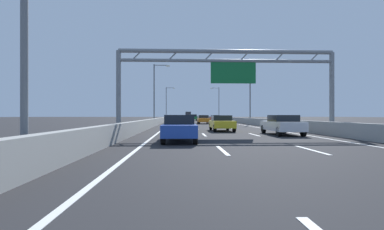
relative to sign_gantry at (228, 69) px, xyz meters
The scene contains 52 objects.
ground_plane 77.54m from the sign_gantry, 90.05° to the left, with size 260.00×260.00×0.00m, color #262628.
lane_dash_left_1 11.36m from the sign_gantry, 100.45° to the right, with size 0.16×3.00×0.01m, color white.
lane_dash_left_2 5.31m from the sign_gantry, 149.21° to the right, with size 0.16×3.00×0.01m, color white.
lane_dash_left_3 9.44m from the sign_gantry, 103.29° to the left, with size 0.16×3.00×0.01m, color white.
lane_dash_left_4 17.67m from the sign_gantry, 96.30° to the left, with size 0.16×3.00×0.01m, color white.
lane_dash_left_5 26.40m from the sign_gantry, 94.12° to the left, with size 0.16×3.00×0.01m, color white.
lane_dash_left_6 35.27m from the sign_gantry, 93.06° to the left, with size 0.16×3.00×0.01m, color white.
lane_dash_left_7 44.20m from the sign_gantry, 92.43° to the left, with size 0.16×3.00×0.01m, color white.
lane_dash_left_8 53.14m from the sign_gantry, 92.02° to the left, with size 0.16×3.00×0.01m, color white.
lane_dash_left_9 62.11m from the sign_gantry, 91.73° to the left, with size 0.16×3.00×0.01m, color white.
lane_dash_left_10 71.08m from the sign_gantry, 91.51° to the left, with size 0.16×3.00×0.01m, color white.
lane_dash_left_11 80.06m from the sign_gantry, 91.34° to the left, with size 0.16×3.00×0.01m, color white.
lane_dash_left_12 89.04m from the sign_gantry, 91.20° to the left, with size 0.16×3.00×0.01m, color white.
lane_dash_left_13 98.03m from the sign_gantry, 91.09° to the left, with size 0.16×3.00×0.01m, color white.
lane_dash_left_14 107.02m from the sign_gantry, 91.00° to the left, with size 0.16×3.00×0.01m, color white.
lane_dash_left_15 116.01m from the sign_gantry, 90.92° to the left, with size 0.16×3.00×0.01m, color white.
lane_dash_left_16 125.00m from the sign_gantry, 90.86° to the left, with size 0.16×3.00×0.01m, color white.
lane_dash_left_17 133.99m from the sign_gantry, 90.80° to the left, with size 0.16×3.00×0.01m, color white.
lane_dash_right_1 11.34m from the sign_gantry, 80.26° to the right, with size 0.16×3.00×0.01m, color white.
lane_dash_right_2 5.26m from the sign_gantry, 32.61° to the right, with size 0.16×3.00×0.01m, color white.
lane_dash_right_3 9.42m from the sign_gantry, 77.59° to the left, with size 0.16×3.00×0.01m, color white.
lane_dash_right_4 17.66m from the sign_gantry, 84.13° to the left, with size 0.16×3.00×0.01m, color white.
lane_dash_right_5 26.40m from the sign_gantry, 86.16° to the left, with size 0.16×3.00×0.01m, color white.
lane_dash_right_6 35.27m from the sign_gantry, 87.15° to the left, with size 0.16×3.00×0.01m, color white.
lane_dash_right_7 44.19m from the sign_gantry, 87.73° to the left, with size 0.16×3.00×0.01m, color white.
lane_dash_right_8 53.14m from the sign_gantry, 88.12° to the left, with size 0.16×3.00×0.01m, color white.
lane_dash_right_9 62.10m from the sign_gantry, 88.39° to the left, with size 0.16×3.00×0.01m, color white.
lane_dash_right_10 71.08m from the sign_gantry, 88.60° to the left, with size 0.16×3.00×0.01m, color white.
lane_dash_right_11 80.05m from the sign_gantry, 88.76° to the left, with size 0.16×3.00×0.01m, color white.
lane_dash_right_12 89.04m from the sign_gantry, 88.88° to the left, with size 0.16×3.00×0.01m, color white.
lane_dash_right_13 98.02m from the sign_gantry, 88.98° to the left, with size 0.16×3.00×0.01m, color white.
lane_dash_right_14 107.01m from the sign_gantry, 89.07° to the left, with size 0.16×3.00×0.01m, color white.
lane_dash_right_15 116.00m from the sign_gantry, 89.14° to the left, with size 0.16×3.00×0.01m, color white.
lane_dash_right_16 125.00m from the sign_gantry, 89.20° to the left, with size 0.16×3.00×0.01m, color white.
lane_dash_right_17 133.99m from the sign_gantry, 89.26° to the left, with size 0.16×3.00×0.01m, color white.
edge_line_left 65.78m from the sign_gantry, 94.65° to the left, with size 0.16×176.00×0.01m, color white.
edge_line_right 65.77m from the sign_gantry, 85.47° to the left, with size 0.16×176.00×0.01m, color white.
barrier_left 87.78m from the sign_gantry, 94.56° to the left, with size 0.45×220.00×0.95m.
barrier_right 87.77m from the sign_gantry, 85.53° to the left, with size 0.45×220.00×0.95m.
sign_gantry is the anchor object (origin of this frame).
streetlamp_left_mid 25.50m from the sign_gantry, 107.18° to the left, with size 2.58×0.28×9.50m.
streetlamp_right_mid 25.46m from the sign_gantry, 73.10° to the left, with size 2.58×0.28×9.50m.
streetlamp_left_far 62.71m from the sign_gantry, 96.90° to the left, with size 2.58×0.28×9.50m.
streetlamp_right_far 62.69m from the sign_gantry, 83.22° to the left, with size 2.58×0.28×9.50m.
red_car 39.13m from the sign_gantry, 84.58° to the left, with size 1.80×4.59×1.41m.
blue_car 8.06m from the sign_gantry, 121.29° to the right, with size 1.76×4.59×1.42m.
green_car 52.43m from the sign_gantry, 90.33° to the left, with size 1.87×4.51×1.58m.
black_car 75.30m from the sign_gantry, 89.97° to the left, with size 1.70×4.26×1.38m.
white_car 5.67m from the sign_gantry, 17.34° to the right, with size 1.84×4.62×1.42m.
yellow_car 5.62m from the sign_gantry, 88.65° to the left, with size 1.82×4.41×1.39m.
orange_car 25.58m from the sign_gantry, 89.66° to the left, with size 1.79×4.61×1.40m.
box_truck 112.26m from the sign_gantry, 90.07° to the left, with size 2.39×8.69×2.93m.
Camera 1 is at (-3.46, 1.12, 1.41)m, focal length 26.91 mm.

